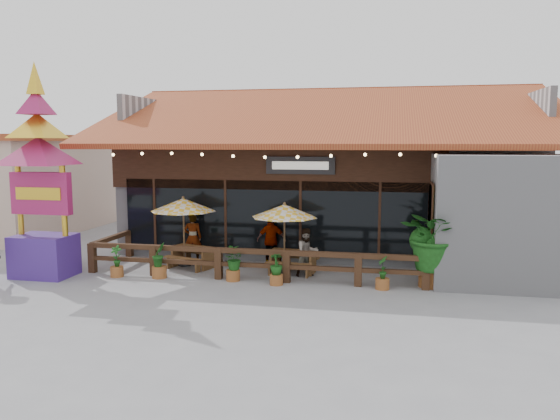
% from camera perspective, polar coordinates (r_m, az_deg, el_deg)
% --- Properties ---
extents(ground, '(100.00, 100.00, 0.00)m').
position_cam_1_polar(ground, '(15.92, 2.81, -7.20)').
color(ground, gray).
rests_on(ground, ground).
extents(restaurant_building, '(15.50, 14.73, 6.09)m').
position_cam_1_polar(restaurant_building, '(22.03, 6.12, 2.59)').
color(restaurant_building, '#ABABB1').
rests_on(restaurant_building, ground).
extents(patio_railing, '(10.00, 2.60, 0.92)m').
position_cam_1_polar(patio_railing, '(16.02, -5.34, -4.88)').
color(patio_railing, '#412A17').
rests_on(patio_railing, ground).
extents(umbrella_left, '(2.45, 2.45, 2.24)m').
position_cam_1_polar(umbrella_left, '(17.52, -10.07, 0.50)').
color(umbrella_left, brown).
rests_on(umbrella_left, ground).
extents(umbrella_right, '(2.06, 2.06, 2.15)m').
position_cam_1_polar(umbrella_right, '(16.37, 0.47, -0.13)').
color(umbrella_right, brown).
rests_on(umbrella_right, ground).
extents(picnic_table_left, '(1.66, 1.54, 0.66)m').
position_cam_1_polar(picnic_table_left, '(17.45, -9.10, -4.51)').
color(picnic_table_left, brown).
rests_on(picnic_table_left, ground).
extents(picnic_table_right, '(1.51, 1.34, 0.67)m').
position_cam_1_polar(picnic_table_right, '(16.54, 1.35, -5.03)').
color(picnic_table_right, brown).
rests_on(picnic_table_right, ground).
extents(thai_sign_tower, '(2.46, 2.46, 6.66)m').
position_cam_1_polar(thai_sign_tower, '(17.21, -23.87, 5.13)').
color(thai_sign_tower, '#40227F').
rests_on(thai_sign_tower, ground).
extents(tropical_plant, '(2.11, 2.23, 2.43)m').
position_cam_1_polar(tropical_plant, '(15.33, 15.63, -2.71)').
color(tropical_plant, brown).
rests_on(tropical_plant, ground).
extents(diner_a, '(0.67, 0.54, 1.62)m').
position_cam_1_polar(diner_a, '(18.19, -9.11, -2.87)').
color(diner_a, '#381E11').
rests_on(diner_a, ground).
extents(diner_b, '(0.88, 0.83, 1.43)m').
position_cam_1_polar(diner_b, '(16.06, 2.85, -4.46)').
color(diner_b, '#381E11').
rests_on(diner_b, ground).
extents(diner_c, '(0.98, 0.52, 1.60)m').
position_cam_1_polar(diner_c, '(17.57, -0.91, -3.16)').
color(diner_c, '#381E11').
rests_on(diner_c, ground).
extents(planter_a, '(0.38, 0.38, 0.94)m').
position_cam_1_polar(planter_a, '(16.77, -16.70, -5.39)').
color(planter_a, brown).
rests_on(planter_a, ground).
extents(planter_b, '(0.46, 0.49, 1.04)m').
position_cam_1_polar(planter_b, '(16.31, -12.52, -5.32)').
color(planter_b, brown).
rests_on(planter_b, ground).
extents(planter_c, '(0.70, 0.64, 0.97)m').
position_cam_1_polar(planter_c, '(15.63, -4.94, -5.43)').
color(planter_c, brown).
rests_on(planter_c, ground).
extents(planter_d, '(0.43, 0.43, 0.90)m').
position_cam_1_polar(planter_d, '(15.16, -0.39, -6.24)').
color(planter_d, brown).
rests_on(planter_d, ground).
extents(planter_e, '(0.37, 0.37, 0.92)m').
position_cam_1_polar(planter_e, '(14.99, 10.67, -6.72)').
color(planter_e, brown).
rests_on(planter_e, ground).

